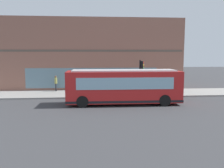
{
  "coord_description": "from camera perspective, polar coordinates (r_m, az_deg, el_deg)",
  "views": [
    {
      "loc": [
        -20.87,
        -0.05,
        4.42
      ],
      "look_at": [
        2.46,
        -1.97,
        1.47
      ],
      "focal_mm": 37.76,
      "sensor_mm": 36.0,
      "label": 1
    }
  ],
  "objects": [
    {
      "name": "pedestrian_near_building_entrance",
      "position": [
        24.99,
        -4.97,
        -0.26
      ],
      "size": [
        0.32,
        0.32,
        1.79
      ],
      "color": "black",
      "rests_on": "sidewalk_curb"
    },
    {
      "name": "traffic_light_near_corner",
      "position": [
        24.43,
        7.06,
        3.17
      ],
      "size": [
        0.32,
        0.49,
        3.7
      ],
      "color": "black",
      "rests_on": "sidewalk_curb"
    },
    {
      "name": "city_bus_nearside",
      "position": [
        20.93,
        2.8,
        -0.69
      ],
      "size": [
        2.69,
        10.07,
        3.07
      ],
      "color": "red",
      "rests_on": "ground"
    },
    {
      "name": "fire_hydrant",
      "position": [
        26.3,
        10.21,
        -1.47
      ],
      "size": [
        0.35,
        0.35,
        0.74
      ],
      "color": "yellow",
      "rests_on": "sidewalk_curb"
    },
    {
      "name": "building_corner",
      "position": [
        31.74,
        -4.83,
        7.13
      ],
      "size": [
        6.75,
        22.59,
        8.82
      ],
      "color": "#8C5B4C",
      "rests_on": "ground"
    },
    {
      "name": "ground",
      "position": [
        21.33,
        -4.75,
        -4.79
      ],
      "size": [
        120.0,
        120.0,
        0.0
      ],
      "primitive_type": "plane",
      "color": "#38383A"
    },
    {
      "name": "sidewalk_curb",
      "position": [
        26.3,
        -4.75,
        -2.34
      ],
      "size": [
        4.93,
        40.0,
        0.15
      ],
      "primitive_type": "cube",
      "color": "gray",
      "rests_on": "ground"
    },
    {
      "name": "pedestrian_walking_along_curb",
      "position": [
        28.82,
        11.43,
        0.61
      ],
      "size": [
        0.32,
        0.32,
        1.79
      ],
      "color": "#3359A5",
      "rests_on": "sidewalk_curb"
    },
    {
      "name": "pedestrian_by_light_pole",
      "position": [
        28.24,
        -13.44,
        0.45
      ],
      "size": [
        0.32,
        0.32,
        1.81
      ],
      "color": "black",
      "rests_on": "sidewalk_curb"
    }
  ]
}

